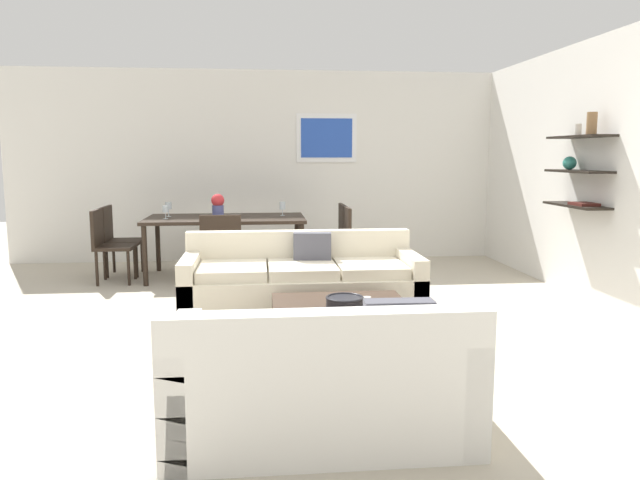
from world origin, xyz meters
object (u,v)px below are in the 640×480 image
object	(u,v)px
dining_table	(226,222)
wine_glass_right_far	(282,206)
wine_glass_left_far	(168,206)
coffee_table	(343,332)
candle_jar	(367,301)
centerpiece_vase	(218,205)
dining_chair_left_near	(108,241)
loveseat_white	(321,383)
wine_glass_left_near	(165,210)
dining_chair_right_near	(338,238)
sofa_beige	(302,286)
dining_chair_left_far	(117,236)
dining_chair_right_far	(333,233)
dining_chair_foot	(222,248)
decorative_bowl	(345,301)

from	to	relation	value
dining_table	wine_glass_right_far	world-z (taller)	wine_glass_right_far
wine_glass_left_far	coffee_table	bearing A→B (deg)	-61.86
dining_table	candle_jar	bearing A→B (deg)	-68.22
wine_glass_left_far	centerpiece_vase	xyz separation A→B (m)	(0.62, -0.15, 0.02)
dining_chair_left_near	wine_glass_left_far	size ratio (longest dim) A/B	4.86
loveseat_white	wine_glass_left_near	xyz separation A→B (m)	(-1.45, 4.25, 0.57)
dining_chair_right_near	dining_chair_left_near	world-z (taller)	same
wine_glass_left_far	wine_glass_left_near	bearing A→B (deg)	-90.00
sofa_beige	dining_chair_left_far	xyz separation A→B (m)	(-2.18, 2.21, 0.21)
dining_table	dining_chair_right_near	distance (m)	1.41
dining_chair_right_far	wine_glass_left_far	size ratio (longest dim) A/B	4.86
dining_chair_right_far	dining_chair_left_far	bearing A→B (deg)	180.00
candle_jar	wine_glass_left_near	world-z (taller)	wine_glass_left_near
candle_jar	dining_chair_right_far	bearing A→B (deg)	87.38
dining_table	dining_chair_right_near	bearing A→B (deg)	-9.60
loveseat_white	wine_glass_right_far	size ratio (longest dim) A/B	9.22
dining_chair_foot	wine_glass_left_near	distance (m)	1.13
coffee_table	dining_chair_left_near	size ratio (longest dim) A/B	1.22
wine_glass_right_far	candle_jar	bearing A→B (deg)	-80.82
sofa_beige	dining_chair_left_near	size ratio (longest dim) A/B	2.49
dining_table	dining_chair_left_far	size ratio (longest dim) A/B	2.21
candle_jar	dining_chair_right_near	size ratio (longest dim) A/B	0.07
sofa_beige	dining_chair_foot	world-z (taller)	dining_chair_foot
coffee_table	wine_glass_left_near	size ratio (longest dim) A/B	6.68
dining_chair_right_far	dining_chair_left_far	distance (m)	2.76
coffee_table	dining_chair_left_far	xyz separation A→B (m)	(-2.41, 3.36, 0.31)
dining_chair_left_far	centerpiece_vase	xyz separation A→B (m)	(1.29, -0.26, 0.40)
dining_table	dining_chair_left_far	xyz separation A→B (m)	(-1.38, 0.23, -0.18)
dining_chair_right_far	dining_chair_left_near	bearing A→B (deg)	-170.40
sofa_beige	wine_glass_left_far	xyz separation A→B (m)	(-1.52, 2.10, 0.59)
loveseat_white	dining_chair_right_near	world-z (taller)	dining_chair_right_near
decorative_bowl	loveseat_white	bearing A→B (deg)	-103.68
dining_chair_right_far	wine_glass_right_far	bearing A→B (deg)	-171.07
coffee_table	dining_chair_left_far	world-z (taller)	dining_chair_left_far
coffee_table	dining_chair_foot	size ratio (longest dim) A/B	1.22
loveseat_white	dining_chair_left_far	size ratio (longest dim) A/B	1.84
dining_chair_left_near	wine_glass_left_near	bearing A→B (deg)	8.93
dining_chair_right_near	wine_glass_left_far	xyz separation A→B (m)	(-2.09, 0.36, 0.38)
dining_chair_foot	dining_chair_left_near	size ratio (longest dim) A/B	1.00
wine_glass_left_near	sofa_beige	bearing A→B (deg)	-50.63
candle_jar	wine_glass_left_far	world-z (taller)	wine_glass_left_far
candle_jar	dining_chair_left_far	distance (m)	4.21
sofa_beige	dining_chair_left_far	distance (m)	3.11
dining_chair_right_near	wine_glass_left_near	world-z (taller)	wine_glass_left_near
sofa_beige	candle_jar	xyz separation A→B (m)	(0.42, -1.10, 0.12)
wine_glass_right_far	wine_glass_left_near	size ratio (longest dim) A/B	1.09
dining_table	centerpiece_vase	world-z (taller)	centerpiece_vase
candle_jar	dining_chair_left_far	world-z (taller)	dining_chair_left_far
wine_glass_left_far	centerpiece_vase	world-z (taller)	centerpiece_vase
loveseat_white	dining_chair_right_far	bearing A→B (deg)	82.10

